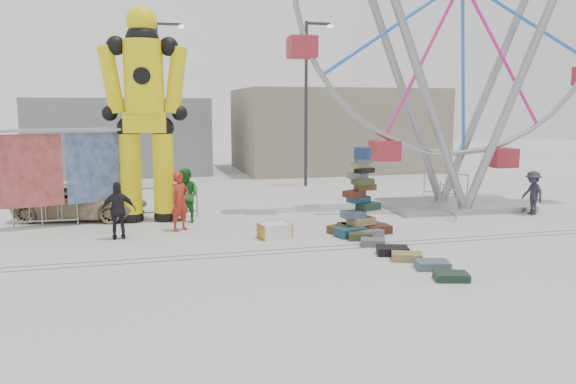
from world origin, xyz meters
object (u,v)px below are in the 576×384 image
object	(u,v)px
pedestrian_red	(180,201)
steamer_trunk	(275,231)
lamp_post_right	(308,95)
parked_suv	(82,201)
barricade_dummy_c	(169,202)
crash_test_dummy	(145,107)
barricade_wheel_front	(448,201)
ferris_wheel	(461,11)
pedestrian_grey	(533,193)
barricade_dummy_b	(73,207)
banner_scaffold	(63,154)
lamp_post_left	(160,95)
pedestrian_black	(118,211)
barricade_wheel_back	(445,185)
pedestrian_green	(187,196)
barricade_dummy_a	(45,210)
suitcase_tower	(360,210)

from	to	relation	value
pedestrian_red	steamer_trunk	bearing A→B (deg)	-68.86
lamp_post_right	parked_suv	xyz separation A→B (m)	(-10.11, -5.98, -3.86)
lamp_post_right	barricade_dummy_c	world-z (taller)	lamp_post_right
crash_test_dummy	barricade_wheel_front	world-z (taller)	crash_test_dummy
ferris_wheel	pedestrian_grey	world-z (taller)	ferris_wheel
lamp_post_right	barricade_dummy_b	size ratio (longest dim) A/B	4.00
banner_scaffold	barricade_wheel_front	world-z (taller)	banner_scaffold
lamp_post_left	pedestrian_black	bearing A→B (deg)	-98.58
barricade_dummy_b	barricade_dummy_c	size ratio (longest dim) A/B	1.00
lamp_post_right	barricade_wheel_back	xyz separation A→B (m)	(4.82, -4.95, -3.93)
ferris_wheel	pedestrian_red	size ratio (longest dim) A/B	7.99
barricade_wheel_front	pedestrian_grey	size ratio (longest dim) A/B	1.24
steamer_trunk	parked_suv	xyz separation A→B (m)	(-5.91, 4.61, 0.40)
pedestrian_black	pedestrian_green	bearing A→B (deg)	-140.40
pedestrian_green	pedestrian_black	distance (m)	2.94
barricade_dummy_a	barricade_wheel_front	world-z (taller)	same
barricade_wheel_back	parked_suv	size ratio (longest dim) A/B	0.45
pedestrian_green	lamp_post_left	bearing A→B (deg)	137.58
barricade_wheel_front	pedestrian_green	distance (m)	9.34
ferris_wheel	pedestrian_green	bearing A→B (deg)	-175.76
pedestrian_grey	ferris_wheel	bearing A→B (deg)	-133.30
suitcase_tower	pedestrian_green	size ratio (longest dim) A/B	1.46
crash_test_dummy	steamer_trunk	size ratio (longest dim) A/B	7.83
lamp_post_left	crash_test_dummy	distance (m)	9.06
pedestrian_red	barricade_dummy_c	bearing A→B (deg)	60.32
barricade_dummy_b	parked_suv	distance (m)	0.68
barricade_dummy_b	pedestrian_grey	bearing A→B (deg)	-30.60
barricade_dummy_a	barricade_dummy_b	size ratio (longest dim) A/B	1.00
pedestrian_black	barricade_wheel_front	bearing A→B (deg)	-179.17
crash_test_dummy	pedestrian_grey	distance (m)	14.20
lamp_post_left	barricade_wheel_back	distance (m)	14.26
lamp_post_left	pedestrian_grey	distance (m)	17.50
banner_scaffold	barricade_dummy_b	size ratio (longest dim) A/B	2.25
barricade_wheel_front	pedestrian_grey	distance (m)	3.20
pedestrian_green	pedestrian_red	bearing A→B (deg)	-58.85
barricade_dummy_c	parked_suv	bearing A→B (deg)	176.16
barricade_dummy_a	barricade_wheel_front	bearing A→B (deg)	-5.13
steamer_trunk	barricade_dummy_b	distance (m)	7.32
suitcase_tower	ferris_wheel	distance (m)	9.15
pedestrian_black	pedestrian_grey	xyz separation A→B (m)	(14.55, 0.18, -0.06)
barricade_dummy_c	pedestrian_red	world-z (taller)	pedestrian_red
banner_scaffold	pedestrian_red	bearing A→B (deg)	-36.16
parked_suv	pedestrian_black	bearing A→B (deg)	-144.25
barricade_dummy_b	parked_suv	size ratio (longest dim) A/B	0.45
steamer_trunk	barricade_wheel_back	world-z (taller)	barricade_wheel_back
lamp_post_left	barricade_dummy_b	distance (m)	10.05
barricade_wheel_front	barricade_dummy_b	bearing A→B (deg)	93.80
banner_scaffold	steamer_trunk	distance (m)	7.40
barricade_wheel_front	pedestrian_black	bearing A→B (deg)	106.96
suitcase_tower	barricade_wheel_front	world-z (taller)	suitcase_tower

